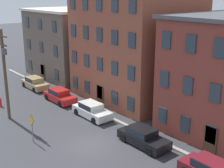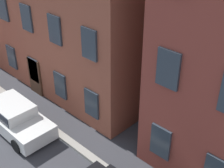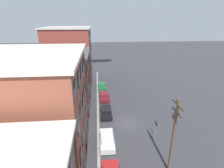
# 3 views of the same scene
# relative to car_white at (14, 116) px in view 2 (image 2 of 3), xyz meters

# --- Properties ---
(kerb_strip) EXTENTS (56.00, 0.36, 0.16)m
(kerb_strip) POSITION_rel_car_white_xyz_m (4.70, 1.12, -0.67)
(kerb_strip) COLOR #9E998E
(kerb_strip) RESTS_ON ground_plane
(car_white) EXTENTS (4.40, 1.92, 1.43)m
(car_white) POSITION_rel_car_white_xyz_m (0.00, 0.00, 0.00)
(car_white) COLOR silver
(car_white) RESTS_ON ground_plane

